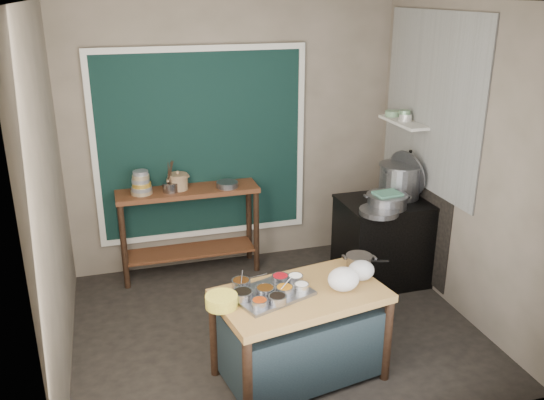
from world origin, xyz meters
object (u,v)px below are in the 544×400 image
object	(u,v)px
condiment_tray	(271,293)
yellow_basin	(221,301)
ceramic_crock	(178,183)
stock_pot	(400,181)
steamer	(387,201)
back_counter	(190,231)
saucepan	(359,262)
stove_block	(384,242)
prep_table	(300,335)
utensil_cup	(171,187)

from	to	relation	value
condiment_tray	yellow_basin	distance (m)	0.39
ceramic_crock	stock_pot	xyz separation A→B (m)	(2.15, -0.67, 0.03)
ceramic_crock	steamer	bearing A→B (deg)	-25.57
ceramic_crock	back_counter	bearing A→B (deg)	-7.94
saucepan	stock_pot	size ratio (longest dim) A/B	0.49
stove_block	yellow_basin	world-z (taller)	stove_block
back_counter	steamer	distance (m)	2.07
condiment_tray	yellow_basin	world-z (taller)	yellow_basin
prep_table	yellow_basin	size ratio (longest dim) A/B	5.39
utensil_cup	stock_pot	xyz separation A→B (m)	(2.23, -0.62, 0.05)
utensil_cup	stock_pot	world-z (taller)	stock_pot
stock_pot	ceramic_crock	bearing A→B (deg)	162.79
condiment_tray	saucepan	bearing A→B (deg)	14.64
prep_table	ceramic_crock	distance (m)	2.22
stock_pot	steamer	world-z (taller)	stock_pot
back_counter	yellow_basin	bearing A→B (deg)	-92.06
ceramic_crock	saucepan	bearing A→B (deg)	-56.28
prep_table	condiment_tray	size ratio (longest dim) A/B	2.24
condiment_tray	ceramic_crock	distance (m)	2.06
stove_block	saucepan	distance (m)	1.37
condiment_tray	steamer	distance (m)	1.87
stock_pot	condiment_tray	bearing A→B (deg)	-142.55
stove_block	utensil_cup	bearing A→B (deg)	161.48
yellow_basin	steamer	bearing A→B (deg)	31.63
yellow_basin	steamer	world-z (taller)	steamer
prep_table	steamer	size ratio (longest dim) A/B	3.04
prep_table	stock_pot	bearing A→B (deg)	32.03
back_counter	yellow_basin	xyz separation A→B (m)	(-0.07, -2.05, 0.32)
yellow_basin	saucepan	distance (m)	1.21
back_counter	saucepan	size ratio (longest dim) A/B	6.68
prep_table	back_counter	distance (m)	2.09
steamer	yellow_basin	bearing A→B (deg)	-148.37
stove_block	saucepan	world-z (taller)	saucepan
stove_block	condiment_tray	size ratio (longest dim) A/B	1.61
prep_table	condiment_tray	xyz separation A→B (m)	(-0.23, 0.02, 0.39)
back_counter	condiment_tray	distance (m)	2.04
prep_table	condiment_tray	distance (m)	0.45
back_counter	stock_pot	bearing A→B (deg)	-17.59
steamer	prep_table	bearing A→B (deg)	-138.47
yellow_basin	saucepan	xyz separation A→B (m)	(1.18, 0.27, 0.01)
saucepan	stock_pot	xyz separation A→B (m)	(0.95, 1.13, 0.24)
utensil_cup	ceramic_crock	world-z (taller)	ceramic_crock
prep_table	saucepan	xyz separation A→B (m)	(0.57, 0.23, 0.43)
prep_table	back_counter	world-z (taller)	back_counter
saucepan	steamer	distance (m)	1.14
condiment_tray	saucepan	world-z (taller)	saucepan
utensil_cup	condiment_tray	bearing A→B (deg)	-76.17
back_counter	ceramic_crock	world-z (taller)	ceramic_crock
saucepan	utensil_cup	bearing A→B (deg)	144.04
prep_table	condiment_tray	world-z (taller)	condiment_tray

